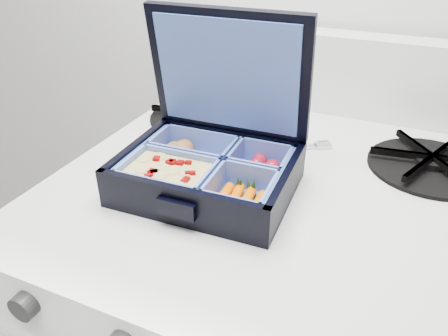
% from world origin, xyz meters
% --- Properties ---
extents(bento_box, '(0.23, 0.18, 0.05)m').
position_xyz_m(bento_box, '(0.23, 1.59, 0.95)').
color(bento_box, black).
rests_on(bento_box, stove).
extents(burner_grate, '(0.20, 0.20, 0.03)m').
position_xyz_m(burner_grate, '(0.51, 1.78, 0.94)').
color(burner_grate, black).
rests_on(burner_grate, stove).
extents(burner_grate_rear, '(0.21, 0.21, 0.02)m').
position_xyz_m(burner_grate_rear, '(0.11, 1.80, 0.94)').
color(burner_grate_rear, black).
rests_on(burner_grate_rear, stove).
extents(fork, '(0.15, 0.11, 0.01)m').
position_xyz_m(fork, '(0.28, 1.74, 0.93)').
color(fork, silver).
rests_on(fork, stove).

